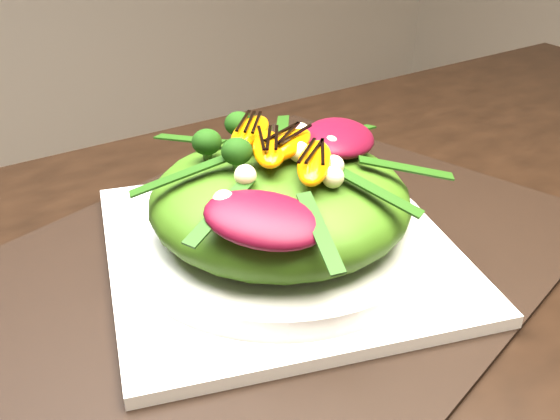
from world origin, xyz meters
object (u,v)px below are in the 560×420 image
dining_table (347,369)px  lettuce_mound (280,199)px  orange_segment (259,144)px  plate_base (280,249)px  salad_bowl (280,235)px  placemat (280,257)px

dining_table → lettuce_mound: dining_table is taller
orange_segment → plate_base: bearing=-67.3°
lettuce_mound → salad_bowl: bearing=0.0°
dining_table → placemat: (0.02, 0.13, 0.02)m
lettuce_mound → orange_segment: size_ratio=3.40×
lettuce_mound → orange_segment: (-0.01, 0.02, 0.05)m
dining_table → plate_base: size_ratio=5.48×
plate_base → orange_segment: size_ratio=4.53×
lettuce_mound → orange_segment: 0.05m
placemat → plate_base: bearing=-90.0°
plate_base → salad_bowl: size_ratio=1.13×
plate_base → salad_bowl: salad_bowl is taller
salad_bowl → orange_segment: bearing=112.7°
salad_bowl → lettuce_mound: (0.00, 0.00, 0.03)m
placemat → plate_base: size_ratio=1.81×
dining_table → plate_base: (0.02, 0.13, 0.03)m
placemat → orange_segment: size_ratio=8.21×
placemat → salad_bowl: salad_bowl is taller
dining_table → salad_bowl: (0.02, 0.13, 0.05)m
plate_base → placemat: bearing=90.0°
plate_base → salad_bowl: (0.00, 0.00, 0.02)m
salad_bowl → orange_segment: (-0.01, 0.02, 0.08)m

